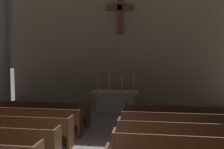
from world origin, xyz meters
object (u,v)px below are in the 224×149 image
pew_left_row_4 (27,120)px  candlestick_outer_left (98,85)px  candlestick_inner_left (109,86)px  pew_left_row_3 (9,130)px  pew_right_row_5 (179,118)px  candlestick_inner_right (122,86)px  column_left_second (1,35)px  candlestick_outer_right (133,86)px  pew_left_row_5 (40,113)px  pew_right_row_4 (183,127)px  altar (115,101)px  pew_right_row_3 (188,138)px

pew_left_row_4 → candlestick_outer_left: 4.14m
candlestick_outer_left → candlestick_inner_left: bearing=0.0°
pew_left_row_3 → pew_right_row_5: (5.23, 2.18, 0.00)m
pew_left_row_4 → candlestick_inner_right: size_ratio=5.05×
pew_right_row_5 → pew_left_row_3: bearing=-157.4°
column_left_second → candlestick_outer_right: bearing=0.7°
pew_left_row_3 → pew_left_row_4: 1.09m
pew_left_row_5 → candlestick_outer_left: 3.22m
pew_right_row_5 → candlestick_outer_right: (-1.76, 2.58, 0.78)m
pew_left_row_3 → pew_right_row_4: 5.34m
column_left_second → altar: size_ratio=3.44×
altar → candlestick_outer_right: 1.12m
column_left_second → pew_right_row_3: bearing=-29.5°
column_left_second → candlestick_outer_right: size_ratio=9.90×
column_left_second → candlestick_outer_left: 5.40m
pew_left_row_4 → pew_right_row_5: (5.23, 1.09, 0.00)m
pew_left_row_3 → candlestick_outer_right: bearing=54.0°
pew_left_row_5 → pew_right_row_4: bearing=-11.8°
pew_right_row_4 → candlestick_outer_left: bearing=133.3°
candlestick_outer_left → candlestick_outer_right: (1.70, 0.00, 0.00)m
candlestick_inner_right → candlestick_outer_right: size_ratio=1.00×
pew_right_row_3 → candlestick_outer_right: (-1.76, 4.76, 0.78)m
altar → candlestick_outer_left: 1.12m
candlestick_inner_left → candlestick_inner_right: size_ratio=1.00×
candlestick_outer_left → candlestick_inner_right: 1.15m
pew_right_row_5 → altar: altar is taller
pew_left_row_4 → pew_right_row_4: 5.23m
column_left_second → candlestick_outer_left: column_left_second is taller
candlestick_outer_right → candlestick_inner_left: bearing=180.0°
pew_right_row_5 → candlestick_outer_right: 3.22m
candlestick_inner_left → pew_left_row_5: bearing=-131.9°
pew_left_row_3 → candlestick_inner_left: candlestick_inner_left is taller
candlestick_inner_left → pew_left_row_4: bearing=-122.2°
candlestick_inner_right → pew_left_row_3: bearing=-121.5°
pew_right_row_3 → altar: bearing=118.8°
pew_left_row_4 → pew_right_row_4: size_ratio=1.00×
pew_right_row_4 → altar: 4.50m
candlestick_inner_left → candlestick_inner_right: (0.60, 0.00, 0.00)m
candlestick_outer_left → candlestick_inner_right: bearing=0.0°
pew_left_row_3 → pew_left_row_5: bearing=90.0°
altar → candlestick_inner_right: 0.79m
altar → pew_left_row_5: bearing=-135.4°
altar → candlestick_outer_right: size_ratio=2.88×
pew_right_row_4 → candlestick_outer_right: (-1.76, 3.67, 0.78)m
pew_right_row_4 → candlestick_inner_left: candlestick_inner_left is taller
pew_right_row_3 → candlestick_inner_left: bearing=121.5°
candlestick_outer_left → candlestick_inner_right: (1.15, 0.00, 0.00)m
pew_left_row_4 → column_left_second: size_ratio=0.51×
pew_right_row_3 → candlestick_inner_right: candlestick_inner_right is taller
pew_right_row_3 → candlestick_outer_left: bearing=126.0°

